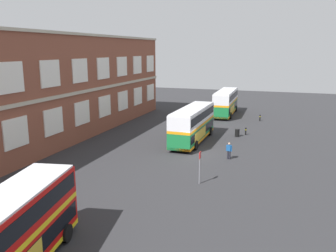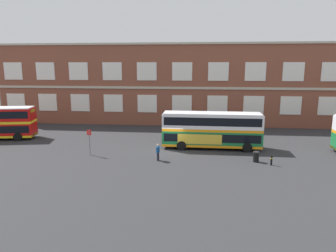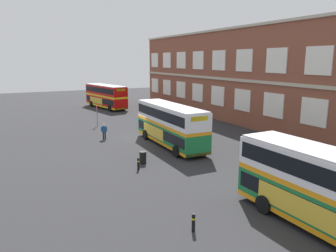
{
  "view_description": "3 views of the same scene",
  "coord_description": "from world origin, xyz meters",
  "px_view_note": "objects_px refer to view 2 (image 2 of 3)",
  "views": [
    {
      "loc": [
        -34.76,
        -8.87,
        10.72
      ],
      "look_at": [
        -2.13,
        2.45,
        3.19
      ],
      "focal_mm": 37.69,
      "sensor_mm": 36.0,
      "label": 1
    },
    {
      "loc": [
        2.99,
        -32.55,
        9.38
      ],
      "look_at": [
        -0.42,
        0.6,
        2.67
      ],
      "focal_mm": 32.86,
      "sensor_mm": 36.0,
      "label": 2
    },
    {
      "loc": [
        32.36,
        -12.58,
        8.42
      ],
      "look_at": [
        3.49,
        1.87,
        1.78
      ],
      "focal_mm": 34.54,
      "sensor_mm": 36.0,
      "label": 3
    }
  ],
  "objects_px": {
    "double_decker_middle": "(212,130)",
    "safety_bollard_west": "(271,160)",
    "waiting_passenger": "(158,151)",
    "bus_stand_flag": "(89,140)",
    "station_litter_bin": "(256,157)"
  },
  "relations": [
    {
      "from": "waiting_passenger",
      "to": "bus_stand_flag",
      "type": "distance_m",
      "value": 7.5
    },
    {
      "from": "station_litter_bin",
      "to": "safety_bollard_west",
      "type": "xyz_separation_m",
      "value": [
        1.27,
        -0.9,
        -0.03
      ]
    },
    {
      "from": "double_decker_middle",
      "to": "station_litter_bin",
      "type": "relative_size",
      "value": 10.7
    },
    {
      "from": "bus_stand_flag",
      "to": "station_litter_bin",
      "type": "bearing_deg",
      "value": -1.97
    },
    {
      "from": "double_decker_middle",
      "to": "bus_stand_flag",
      "type": "height_order",
      "value": "double_decker_middle"
    },
    {
      "from": "waiting_passenger",
      "to": "safety_bollard_west",
      "type": "bearing_deg",
      "value": -1.76
    },
    {
      "from": "safety_bollard_west",
      "to": "station_litter_bin",
      "type": "bearing_deg",
      "value": 144.64
    },
    {
      "from": "bus_stand_flag",
      "to": "safety_bollard_west",
      "type": "height_order",
      "value": "bus_stand_flag"
    },
    {
      "from": "bus_stand_flag",
      "to": "station_litter_bin",
      "type": "xyz_separation_m",
      "value": [
        16.97,
        -0.58,
        -1.12
      ]
    },
    {
      "from": "station_litter_bin",
      "to": "safety_bollard_west",
      "type": "bearing_deg",
      "value": -35.36
    },
    {
      "from": "waiting_passenger",
      "to": "safety_bollard_west",
      "type": "xyz_separation_m",
      "value": [
        10.86,
        -0.33,
        -0.44
      ]
    },
    {
      "from": "double_decker_middle",
      "to": "waiting_passenger",
      "type": "height_order",
      "value": "double_decker_middle"
    },
    {
      "from": "waiting_passenger",
      "to": "bus_stand_flag",
      "type": "xyz_separation_m",
      "value": [
        -7.37,
        1.15,
        0.7
      ]
    },
    {
      "from": "double_decker_middle",
      "to": "safety_bollard_west",
      "type": "xyz_separation_m",
      "value": [
        5.45,
        -5.54,
        -1.66
      ]
    },
    {
      "from": "waiting_passenger",
      "to": "safety_bollard_west",
      "type": "height_order",
      "value": "waiting_passenger"
    }
  ]
}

